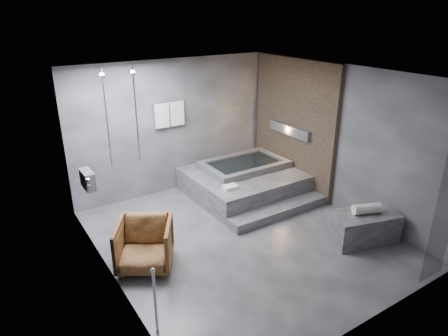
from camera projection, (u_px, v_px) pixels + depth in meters
room at (255, 135)px, 6.71m from camera, size 5.00×5.04×2.82m
tub_deck at (244, 183)px, 8.54m from camera, size 2.20×2.00×0.50m
tub_step at (279, 211)px, 7.68m from camera, size 2.20×0.36×0.18m
concrete_bench at (362, 227)px, 6.81m from camera, size 1.25×0.91×0.51m
driftwood_chair at (145, 245)px, 6.07m from camera, size 1.12×1.13×0.76m
rolled_towel at (367, 209)px, 6.69m from camera, size 0.51×0.35×0.17m
deck_towel at (230, 187)px, 7.63m from camera, size 0.29×0.22×0.07m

